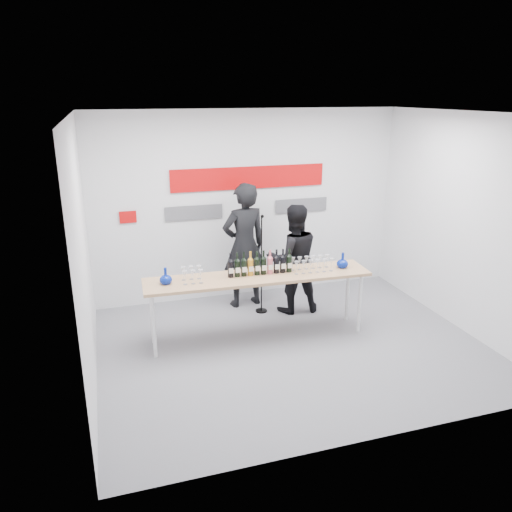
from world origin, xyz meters
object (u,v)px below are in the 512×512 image
(presenter_left, at_px, (244,246))
(presenter_right, at_px, (293,259))
(mic_stand, at_px, (261,283))
(tasting_table, at_px, (258,280))

(presenter_left, distance_m, presenter_right, 0.79)
(presenter_right, distance_m, mic_stand, 0.61)
(presenter_right, bearing_deg, mic_stand, -6.06)
(presenter_left, bearing_deg, tasting_table, 74.12)
(presenter_left, relative_size, mic_stand, 1.27)
(presenter_left, relative_size, presenter_right, 1.17)
(tasting_table, bearing_deg, presenter_right, 44.81)
(tasting_table, xyz_separation_m, presenter_right, (0.78, 0.70, -0.00))
(tasting_table, distance_m, presenter_left, 1.16)
(presenter_left, height_order, mic_stand, presenter_left)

